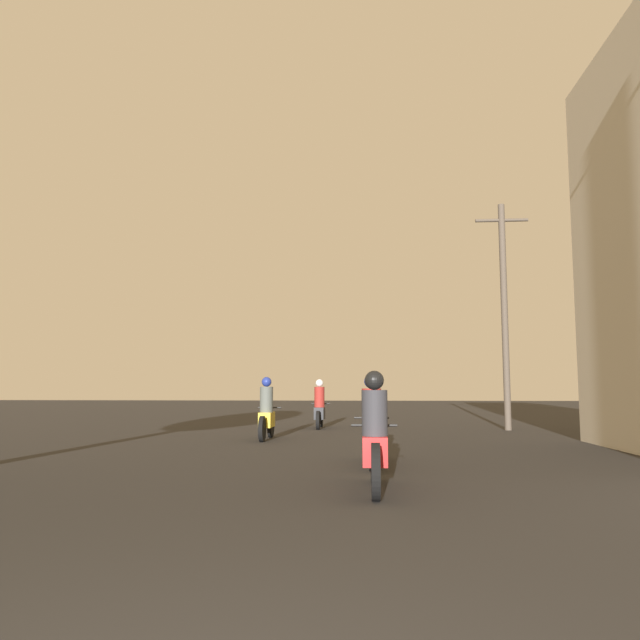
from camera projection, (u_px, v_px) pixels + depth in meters
motorcycle_red at (375, 442)px, 7.72m from camera, size 0.60×1.98×1.48m
motorcycle_orange at (372, 428)px, 10.28m from camera, size 0.60×2.03×1.49m
motorcycle_yellow at (267, 414)px, 15.34m from camera, size 0.60×1.94×1.53m
motorcycle_black at (320, 409)px, 19.61m from camera, size 0.60×1.83×1.53m
utility_pole_far at (504, 310)px, 19.02m from camera, size 1.60×0.20×6.94m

